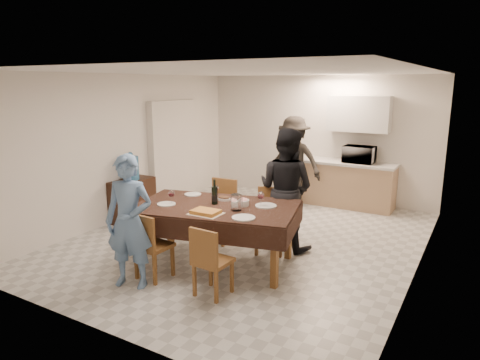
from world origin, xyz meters
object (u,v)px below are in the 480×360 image
object	(u,v)px
microwave	(359,154)
person_far	(286,189)
water_pitcher	(236,202)
water_jug	(131,168)
console	(133,200)
wine_bottle	(215,192)
person_near	(129,222)
savoury_tart	(206,212)
dining_table	(216,208)
person_kitchen	(294,161)

from	to	relation	value
microwave	person_far	xyz separation A→B (m)	(-0.37, -2.67, -0.17)
water_pitcher	water_jug	bearing A→B (deg)	161.63
console	water_jug	distance (m)	0.59
microwave	wine_bottle	bearing A→B (deg)	75.25
wine_bottle	person_near	bearing A→B (deg)	-114.44
console	microwave	world-z (taller)	microwave
console	water_jug	bearing A→B (deg)	90.00
savoury_tart	wine_bottle	bearing A→B (deg)	109.23
console	wine_bottle	size ratio (longest dim) A/B	2.39
dining_table	water_pitcher	world-z (taller)	water_pitcher
water_jug	savoury_tart	distance (m)	2.75
savoury_tart	person_far	size ratio (longest dim) A/B	0.22
dining_table	person_kitchen	bearing A→B (deg)	81.26
dining_table	savoury_tart	distance (m)	0.40
console	person_far	xyz separation A→B (m)	(2.91, 0.20, 0.53)
dining_table	water_jug	xyz separation A→B (m)	(-2.36, 0.85, 0.17)
savoury_tart	dining_table	bearing A→B (deg)	104.74
person_near	dining_table	bearing A→B (deg)	44.19
water_jug	person_kitchen	size ratio (longest dim) A/B	0.23
water_jug	wine_bottle	bearing A→B (deg)	-19.10
water_pitcher	microwave	distance (m)	3.82
water_jug	savoury_tart	size ratio (longest dim) A/B	1.05
person_near	person_kitchen	world-z (taller)	person_kitchen
person_kitchen	water_jug	bearing A→B (deg)	-130.65
dining_table	person_far	xyz separation A→B (m)	(0.55, 1.05, 0.11)
water_jug	savoury_tart	xyz separation A→B (m)	(2.46, -1.23, -0.11)
water_jug	microwave	bearing A→B (deg)	41.28
wine_bottle	water_pitcher	xyz separation A→B (m)	(0.40, -0.10, -0.07)
person_near	person_far	world-z (taller)	person_far
savoury_tart	person_kitchen	world-z (taller)	person_kitchen
dining_table	person_kitchen	xyz separation A→B (m)	(-0.28, 3.27, 0.10)
water_jug	wine_bottle	size ratio (longest dim) A/B	1.22
dining_table	console	bearing A→B (deg)	146.64
person_near	water_jug	bearing A→B (deg)	115.41
dining_table	microwave	bearing A→B (deg)	62.60
water_jug	water_pitcher	world-z (taller)	water_jug
console	wine_bottle	world-z (taller)	wine_bottle
wine_bottle	dining_table	bearing A→B (deg)	-45.00
dining_table	wine_bottle	distance (m)	0.22
water_pitcher	person_near	distance (m)	1.35
console	person_near	xyz separation A→B (m)	(1.81, -1.90, 0.44)
console	person_kitchen	xyz separation A→B (m)	(2.08, 2.42, 0.52)
water_pitcher	person_near	xyz separation A→B (m)	(-0.90, -1.00, -0.12)
savoury_tart	water_jug	bearing A→B (deg)	153.43
dining_table	person_near	bearing A→B (deg)	-131.21
wine_bottle	person_near	size ratio (longest dim) A/B	0.21
savoury_tart	microwave	bearing A→B (deg)	78.74
console	microwave	bearing A→B (deg)	41.28
dining_table	microwave	distance (m)	3.84
microwave	person_kitchen	world-z (taller)	person_kitchen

